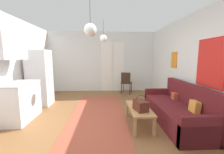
{
  "coord_description": "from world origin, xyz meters",
  "views": [
    {
      "loc": [
        0.16,
        -3.09,
        1.53
      ],
      "look_at": [
        0.36,
        1.13,
        0.94
      ],
      "focal_mm": 22.98,
      "sensor_mm": 36.0,
      "label": 1
    }
  ],
  "objects_px": {
    "refrigerator": "(40,78)",
    "pendant_lamp_far": "(103,38)",
    "accent_chair": "(126,82)",
    "coffee_table": "(139,110)",
    "couch": "(178,110)",
    "handbag": "(141,105)",
    "pendant_lamp_near": "(90,30)",
    "bamboo_vase": "(141,102)"
  },
  "relations": [
    {
      "from": "refrigerator",
      "to": "pendant_lamp_far",
      "type": "height_order",
      "value": "pendant_lamp_far"
    },
    {
      "from": "accent_chair",
      "to": "coffee_table",
      "type": "bearing_deg",
      "value": 107.54
    },
    {
      "from": "couch",
      "to": "pendant_lamp_far",
      "type": "bearing_deg",
      "value": 144.37
    },
    {
      "from": "couch",
      "to": "refrigerator",
      "type": "relative_size",
      "value": 1.21
    },
    {
      "from": "handbag",
      "to": "pendant_lamp_far",
      "type": "xyz_separation_m",
      "value": [
        -0.79,
        1.56,
        1.57
      ]
    },
    {
      "from": "refrigerator",
      "to": "pendant_lamp_near",
      "type": "distance_m",
      "value": 2.89
    },
    {
      "from": "couch",
      "to": "pendant_lamp_far",
      "type": "distance_m",
      "value": 2.83
    },
    {
      "from": "couch",
      "to": "bamboo_vase",
      "type": "height_order",
      "value": "couch"
    },
    {
      "from": "pendant_lamp_far",
      "to": "couch",
      "type": "bearing_deg",
      "value": -35.63
    },
    {
      "from": "couch",
      "to": "accent_chair",
      "type": "xyz_separation_m",
      "value": [
        -0.85,
        2.66,
        0.23
      ]
    },
    {
      "from": "coffee_table",
      "to": "refrigerator",
      "type": "bearing_deg",
      "value": 152.03
    },
    {
      "from": "coffee_table",
      "to": "refrigerator",
      "type": "distance_m",
      "value": 3.23
    },
    {
      "from": "accent_chair",
      "to": "pendant_lamp_far",
      "type": "xyz_separation_m",
      "value": [
        -0.92,
        -1.4,
        1.57
      ]
    },
    {
      "from": "bamboo_vase",
      "to": "refrigerator",
      "type": "bearing_deg",
      "value": 154.25
    },
    {
      "from": "couch",
      "to": "pendant_lamp_near",
      "type": "distance_m",
      "value": 2.67
    },
    {
      "from": "accent_chair",
      "to": "pendant_lamp_far",
      "type": "bearing_deg",
      "value": 76.52
    },
    {
      "from": "coffee_table",
      "to": "accent_chair",
      "type": "xyz_separation_m",
      "value": [
        0.11,
        2.77,
        0.16
      ]
    },
    {
      "from": "coffee_table",
      "to": "refrigerator",
      "type": "height_order",
      "value": "refrigerator"
    },
    {
      "from": "handbag",
      "to": "refrigerator",
      "type": "xyz_separation_m",
      "value": [
        -2.8,
        1.68,
        0.35
      ]
    },
    {
      "from": "accent_chair",
      "to": "pendant_lamp_near",
      "type": "xyz_separation_m",
      "value": [
        -1.12,
        -3.22,
        1.49
      ]
    },
    {
      "from": "pendant_lamp_near",
      "to": "pendant_lamp_far",
      "type": "distance_m",
      "value": 1.84
    },
    {
      "from": "bamboo_vase",
      "to": "pendant_lamp_far",
      "type": "height_order",
      "value": "pendant_lamp_far"
    },
    {
      "from": "couch",
      "to": "coffee_table",
      "type": "relative_size",
      "value": 2.01
    },
    {
      "from": "couch",
      "to": "coffee_table",
      "type": "height_order",
      "value": "couch"
    },
    {
      "from": "handbag",
      "to": "couch",
      "type": "bearing_deg",
      "value": 16.67
    },
    {
      "from": "coffee_table",
      "to": "bamboo_vase",
      "type": "distance_m",
      "value": 0.19
    },
    {
      "from": "coffee_table",
      "to": "couch",
      "type": "bearing_deg",
      "value": 6.25
    },
    {
      "from": "pendant_lamp_far",
      "to": "coffee_table",
      "type": "bearing_deg",
      "value": -59.48
    },
    {
      "from": "refrigerator",
      "to": "accent_chair",
      "type": "bearing_deg",
      "value": 23.49
    },
    {
      "from": "refrigerator",
      "to": "pendant_lamp_far",
      "type": "distance_m",
      "value": 2.35
    },
    {
      "from": "accent_chair",
      "to": "refrigerator",
      "type": "bearing_deg",
      "value": 43.24
    },
    {
      "from": "couch",
      "to": "handbag",
      "type": "height_order",
      "value": "couch"
    },
    {
      "from": "bamboo_vase",
      "to": "refrigerator",
      "type": "relative_size",
      "value": 0.22
    },
    {
      "from": "pendant_lamp_near",
      "to": "accent_chair",
      "type": "bearing_deg",
      "value": 70.87
    },
    {
      "from": "handbag",
      "to": "pendant_lamp_near",
      "type": "relative_size",
      "value": 0.51
    },
    {
      "from": "coffee_table",
      "to": "accent_chair",
      "type": "bearing_deg",
      "value": 87.78
    },
    {
      "from": "handbag",
      "to": "pendant_lamp_far",
      "type": "relative_size",
      "value": 0.59
    },
    {
      "from": "bamboo_vase",
      "to": "pendant_lamp_far",
      "type": "xyz_separation_m",
      "value": [
        -0.87,
        1.26,
        1.59
      ]
    },
    {
      "from": "handbag",
      "to": "pendant_lamp_near",
      "type": "distance_m",
      "value": 1.8
    },
    {
      "from": "handbag",
      "to": "pendant_lamp_near",
      "type": "xyz_separation_m",
      "value": [
        -0.99,
        -0.27,
        1.48
      ]
    },
    {
      "from": "handbag",
      "to": "refrigerator",
      "type": "relative_size",
      "value": 0.21
    },
    {
      "from": "coffee_table",
      "to": "accent_chair",
      "type": "relative_size",
      "value": 1.16
    }
  ]
}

